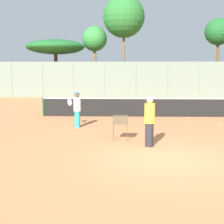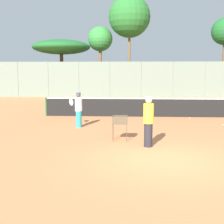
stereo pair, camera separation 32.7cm
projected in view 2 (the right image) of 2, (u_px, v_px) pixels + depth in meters
name	position (u px, v px, depth m)	size (l,w,h in m)	color
ground_plane	(164.00, 160.00, 9.14)	(80.00, 80.00, 0.00)	#D37F4C
tennis_net	(148.00, 107.00, 17.65)	(11.83, 0.10, 1.07)	#26592D
back_fence	(141.00, 80.00, 30.23)	(30.60, 0.08, 3.47)	gray
tree_0	(100.00, 40.00, 33.40)	(2.65, 2.65, 7.30)	brown
tree_1	(61.00, 47.00, 32.72)	(6.06, 6.06, 5.81)	brown
tree_2	(129.00, 17.00, 32.57)	(4.38, 4.38, 10.41)	brown
player_white_outfit	(78.00, 109.00, 14.36)	(0.74, 0.63, 1.61)	teal
player_red_cap	(148.00, 121.00, 10.65)	(0.36, 0.91, 1.73)	#26262D
ball_cart	(120.00, 122.00, 11.60)	(0.56, 0.41, 0.94)	brown
tennis_ball_0	(190.00, 118.00, 16.99)	(0.07, 0.07, 0.07)	#D1E54C
tennis_ball_1	(223.00, 125.00, 14.85)	(0.07, 0.07, 0.07)	#D1E54C
parked_car	(81.00, 89.00, 33.93)	(4.20, 1.70, 1.60)	#3F4C8C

